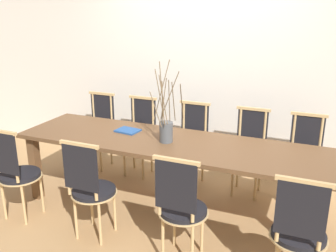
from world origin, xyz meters
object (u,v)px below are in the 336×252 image
(chair_far_center, at_px, (191,141))
(book_stack, at_px, (128,131))
(chair_near_center, at_px, (181,206))
(vase_centerpiece, at_px, (166,129))
(dining_table, at_px, (168,150))

(chair_far_center, bearing_deg, book_stack, 50.91)
(chair_near_center, height_order, book_stack, chair_near_center)
(chair_near_center, height_order, vase_centerpiece, vase_centerpiece)
(chair_far_center, distance_m, vase_centerpiece, 0.82)
(chair_near_center, bearing_deg, vase_centerpiece, 121.50)
(vase_centerpiece, xyz_separation_m, book_stack, (-0.49, 0.13, -0.12))
(chair_far_center, distance_m, book_stack, 0.81)
(chair_far_center, relative_size, book_stack, 3.77)
(chair_far_center, xyz_separation_m, book_stack, (-0.49, -0.60, 0.25))
(dining_table, relative_size, chair_near_center, 3.18)
(dining_table, bearing_deg, chair_far_center, 90.52)
(vase_centerpiece, relative_size, book_stack, 3.06)
(dining_table, distance_m, vase_centerpiece, 0.22)
(chair_near_center, distance_m, vase_centerpiece, 0.87)
(dining_table, xyz_separation_m, chair_far_center, (-0.01, 0.70, -0.15))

